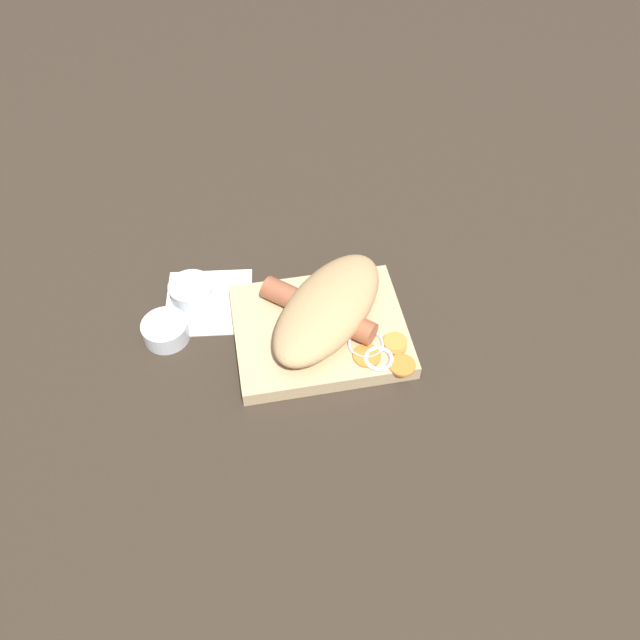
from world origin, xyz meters
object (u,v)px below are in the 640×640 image
object	(u,v)px
food_tray	(320,331)
bread_roll	(328,308)
condiment_cup_far	(166,331)
condiment_cup_near	(192,293)
sausage	(321,310)

from	to	relation	value
food_tray	bread_roll	bearing A→B (deg)	28.39
condiment_cup_far	food_tray	bearing A→B (deg)	-9.89
food_tray	condiment_cup_near	world-z (taller)	condiment_cup_near
condiment_cup_near	condiment_cup_far	size ratio (longest dim) A/B	1.00
food_tray	condiment_cup_near	xyz separation A→B (m)	(-0.15, 0.09, 0.00)
food_tray	bread_roll	distance (m)	0.04
condiment_cup_far	sausage	bearing A→B (deg)	-5.96
food_tray	condiment_cup_far	distance (m)	0.18
bread_roll	sausage	bearing A→B (deg)	137.88
condiment_cup_near	food_tray	bearing A→B (deg)	-30.77
food_tray	sausage	size ratio (longest dim) A/B	1.47
food_tray	bread_roll	world-z (taller)	bread_roll
bread_roll	food_tray	bearing A→B (deg)	-151.61
condiment_cup_near	bread_roll	bearing A→B (deg)	-27.43
bread_roll	condiment_cup_near	distance (m)	0.18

